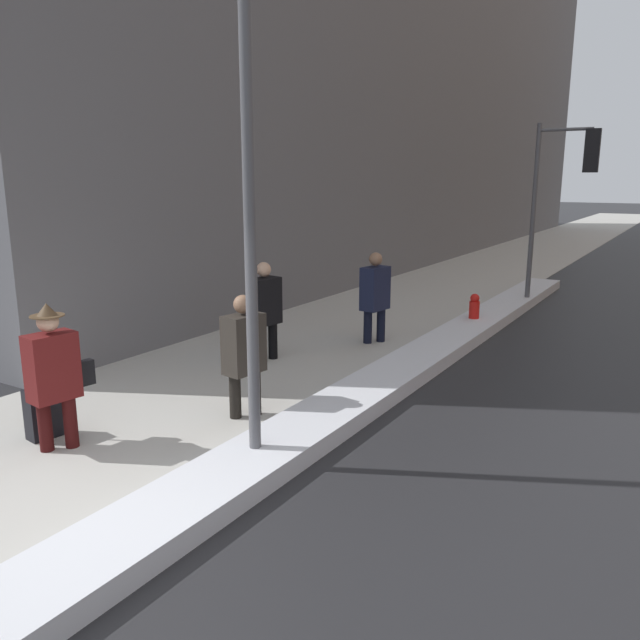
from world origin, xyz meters
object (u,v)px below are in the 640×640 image
pedestrian_in_glasses (244,351)px  rolling_suitcase (43,413)px  pedestrian_nearside (264,306)px  fire_hydrant (474,312)px  lamp_post (248,143)px  pedestrian_with_shoulder_bag (54,371)px  traffic_light_near (568,176)px  pedestrian_trailing (375,293)px

pedestrian_in_glasses → rolling_suitcase: bearing=-34.0°
pedestrian_nearside → pedestrian_in_glasses: bearing=39.0°
pedestrian_in_glasses → fire_hydrant: (0.92, 6.04, -0.51)m
lamp_post → rolling_suitcase: 3.88m
pedestrian_with_shoulder_bag → lamp_post: bearing=119.0°
pedestrian_in_glasses → pedestrian_nearside: size_ratio=0.96×
pedestrian_in_glasses → rolling_suitcase: pedestrian_in_glasses is taller
pedestrian_with_shoulder_bag → traffic_light_near: bearing=172.2°
fire_hydrant → pedestrian_in_glasses: bearing=-98.6°
pedestrian_with_shoulder_bag → fire_hydrant: (2.05, 7.84, -0.54)m
traffic_light_near → fire_hydrant: 4.00m
pedestrian_with_shoulder_bag → fire_hydrant: bearing=173.4°
lamp_post → pedestrian_nearside: lamp_post is taller
pedestrian_with_shoulder_bag → rolling_suitcase: pedestrian_with_shoulder_bag is taller
pedestrian_in_glasses → lamp_post: bearing=50.7°
fire_hydrant → pedestrian_with_shoulder_bag: bearing=-104.7°
pedestrian_nearside → fire_hydrant: 4.51m
pedestrian_with_shoulder_bag → pedestrian_nearside: bearing=-169.8°
pedestrian_in_glasses → pedestrian_with_shoulder_bag: bearing=-24.1°
fire_hydrant → traffic_light_near: bearing=70.9°
fire_hydrant → pedestrian_trailing: bearing=-120.6°
lamp_post → pedestrian_trailing: (-1.19, 5.06, -2.30)m
traffic_light_near → lamp_post: bearing=-98.7°
pedestrian_trailing → fire_hydrant: size_ratio=2.33×
traffic_light_near → pedestrian_nearside: traffic_light_near is taller
pedestrian_with_shoulder_bag → pedestrian_in_glasses: (1.14, 1.80, -0.03)m
pedestrian_nearside → traffic_light_near: bearing=162.9°
rolling_suitcase → fire_hydrant: 8.13m
lamp_post → rolling_suitcase: lamp_post is taller
pedestrian_in_glasses → pedestrian_nearside: pedestrian_nearside is taller
pedestrian_nearside → fire_hydrant: (2.20, 3.90, -0.55)m
lamp_post → pedestrian_nearside: size_ratio=3.38×
pedestrian_trailing → rolling_suitcase: (-1.28, -5.75, -0.60)m
lamp_post → fire_hydrant: (-0.02, 7.05, -2.86)m
pedestrian_nearside → fire_hydrant: pedestrian_nearside is taller
lamp_post → pedestrian_in_glasses: lamp_post is taller
lamp_post → pedestrian_in_glasses: 2.73m
traffic_light_near → pedestrian_with_shoulder_bag: size_ratio=2.49×
pedestrian_in_glasses → pedestrian_trailing: size_ratio=0.94×
rolling_suitcase → traffic_light_near: bearing=170.1°
lamp_post → pedestrian_in_glasses: (-0.93, 1.01, -2.35)m
pedestrian_trailing → rolling_suitcase: bearing=-4.5°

